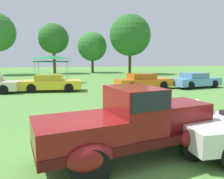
% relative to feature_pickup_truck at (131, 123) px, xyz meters
% --- Properties ---
extents(ground_plane, '(120.00, 120.00, 0.00)m').
position_rel_feature_pickup_truck_xyz_m(ground_plane, '(-0.82, -0.09, -0.87)').
color(ground_plane, '#568C3D').
extents(feature_pickup_truck, '(4.52, 2.52, 1.70)m').
position_rel_feature_pickup_truck_xyz_m(feature_pickup_truck, '(0.00, 0.00, 0.00)').
color(feature_pickup_truck, '#400B0B').
rests_on(feature_pickup_truck, ground_plane).
extents(show_car_yellow, '(4.38, 2.07, 1.22)m').
position_rel_feature_pickup_truck_xyz_m(show_car_yellow, '(-2.54, 11.56, -0.27)').
color(show_car_yellow, yellow).
rests_on(show_car_yellow, ground_plane).
extents(show_car_orange, '(4.58, 2.20, 1.22)m').
position_rel_feature_pickup_truck_xyz_m(show_car_orange, '(4.46, 11.37, -0.27)').
color(show_car_orange, orange).
rests_on(show_car_orange, ground_plane).
extents(show_car_skyblue, '(4.38, 2.44, 1.22)m').
position_rel_feature_pickup_truck_xyz_m(show_car_skyblue, '(8.89, 11.16, -0.27)').
color(show_car_skyblue, '#669EDB').
rests_on(show_car_skyblue, ground_plane).
extents(canopy_tent_left_field, '(3.17, 3.17, 2.71)m').
position_rel_feature_pickup_truck_xyz_m(canopy_tent_left_field, '(-2.80, 17.29, 1.56)').
color(canopy_tent_left_field, '#B7B7BC').
rests_on(canopy_tent_left_field, ground_plane).
extents(treeline_mid_left, '(4.82, 4.82, 8.00)m').
position_rel_feature_pickup_truck_xyz_m(treeline_mid_left, '(-3.30, 31.96, 4.70)').
color(treeline_mid_left, '#47331E').
rests_on(treeline_mid_left, ground_plane).
extents(treeline_center, '(4.98, 4.98, 6.96)m').
position_rel_feature_pickup_truck_xyz_m(treeline_center, '(3.03, 32.92, 3.59)').
color(treeline_center, brown).
rests_on(treeline_center, ground_plane).
extents(treeline_mid_right, '(6.35, 6.35, 9.14)m').
position_rel_feature_pickup_truck_xyz_m(treeline_mid_right, '(8.39, 28.32, 5.09)').
color(treeline_mid_right, '#47331E').
rests_on(treeline_mid_right, ground_plane).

